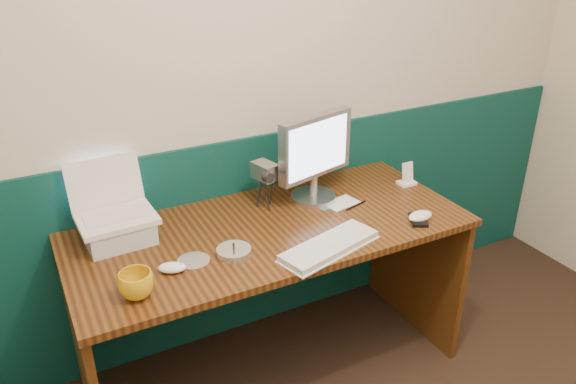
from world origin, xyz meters
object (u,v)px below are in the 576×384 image
desk (272,302)px  camcorder (265,187)px  keyboard (329,247)px  mug (136,285)px  monitor (314,159)px  laptop (113,193)px

desk → camcorder: 0.50m
keyboard → mug: bearing=161.6°
mug → keyboard: bearing=-3.5°
desk → keyboard: (0.12, -0.26, 0.39)m
monitor → keyboard: size_ratio=0.93×
desk → mug: bearing=-160.0°
laptop → camcorder: 0.63m
camcorder → keyboard: bearing=-96.5°
keyboard → monitor: bearing=53.3°
laptop → monitor: bearing=-4.5°
laptop → camcorder: (0.62, -0.00, -0.11)m
keyboard → camcorder: bearing=83.2°
desk → monitor: (0.28, 0.14, 0.56)m
laptop → camcorder: laptop is taller
desk → monitor: size_ratio=4.23×
laptop → mug: size_ratio=2.43×
monitor → camcorder: monitor is taller
desk → mug: 0.76m
desk → laptop: laptop is taller
monitor → keyboard: bearing=-126.7°
desk → camcorder: (0.06, 0.17, 0.47)m
desk → camcorder: camcorder is taller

